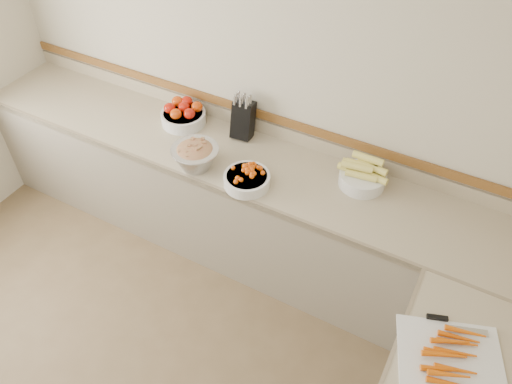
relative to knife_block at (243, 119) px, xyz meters
The scene contains 8 objects.
back_wall 0.29m from the knife_block, 63.76° to the left, with size 4.00×4.00×0.00m, color beige.
counter_back 0.63m from the knife_block, 77.56° to the right, with size 4.00×0.65×1.08m.
knife_block is the anchor object (origin of this frame).
tomato_bowl 0.46m from the knife_block, behind, with size 0.32×0.32×0.16m.
cherry_tomato_bowl 0.51m from the knife_block, 57.69° to the right, with size 0.29×0.29×0.16m.
corn_bowl 0.90m from the knife_block, ahead, with size 0.32×0.29×0.21m.
rhubarb_bowl 0.45m from the knife_block, 103.74° to the right, with size 0.31×0.31×0.18m.
cutting_board 1.92m from the knife_block, 31.06° to the right, with size 0.56×0.50×0.07m.
Camera 1 is at (1.35, -0.49, 3.02)m, focal length 35.00 mm.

